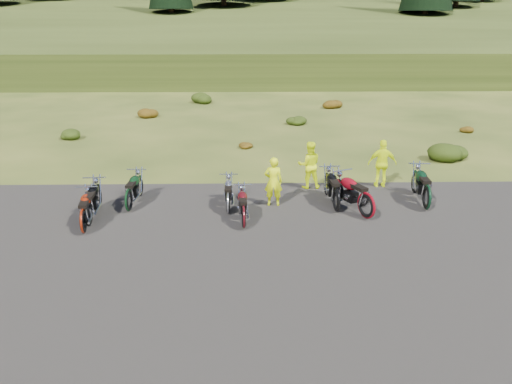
{
  "coord_description": "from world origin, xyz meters",
  "views": [
    {
      "loc": [
        -0.33,
        -13.21,
        5.76
      ],
      "look_at": [
        -0.03,
        0.69,
        0.86
      ],
      "focal_mm": 35.0,
      "sensor_mm": 36.0,
      "label": 1
    }
  ],
  "objects_px": {
    "motorcycle_3": "(228,214)",
    "person_middle": "(273,182)",
    "motorcycle_0": "(90,227)",
    "motorcycle_7": "(425,210)"
  },
  "relations": [
    {
      "from": "motorcycle_3",
      "to": "motorcycle_7",
      "type": "relative_size",
      "value": 0.83
    },
    {
      "from": "motorcycle_3",
      "to": "motorcycle_0",
      "type": "bearing_deg",
      "value": 102.57
    },
    {
      "from": "motorcycle_0",
      "to": "person_middle",
      "type": "height_order",
      "value": "person_middle"
    },
    {
      "from": "person_middle",
      "to": "motorcycle_3",
      "type": "bearing_deg",
      "value": 26.64
    },
    {
      "from": "motorcycle_7",
      "to": "motorcycle_0",
      "type": "bearing_deg",
      "value": 100.73
    },
    {
      "from": "motorcycle_0",
      "to": "motorcycle_7",
      "type": "height_order",
      "value": "motorcycle_7"
    },
    {
      "from": "motorcycle_0",
      "to": "motorcycle_7",
      "type": "distance_m",
      "value": 10.26
    },
    {
      "from": "person_middle",
      "to": "motorcycle_0",
      "type": "bearing_deg",
      "value": 17.71
    },
    {
      "from": "motorcycle_0",
      "to": "person_middle",
      "type": "distance_m",
      "value": 5.69
    },
    {
      "from": "motorcycle_3",
      "to": "person_middle",
      "type": "bearing_deg",
      "value": -65.08
    }
  ]
}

